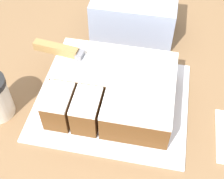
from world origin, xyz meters
The scene contains 5 objects.
countertop centered at (0.00, 0.00, 0.46)m, with size 1.40×1.10×0.91m.
cake_board centered at (-0.06, -0.08, 0.92)m, with size 0.38×0.32×0.01m.
cake centered at (-0.05, -0.08, 0.96)m, with size 0.30×0.24×0.08m.
knife centered at (-0.17, -0.02, 1.01)m, with size 0.31×0.06×0.02m.
storage_box centered at (-0.04, 0.21, 0.97)m, with size 0.24×0.16×0.12m.
Camera 1 is at (0.04, -0.56, 1.54)m, focal length 50.00 mm.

